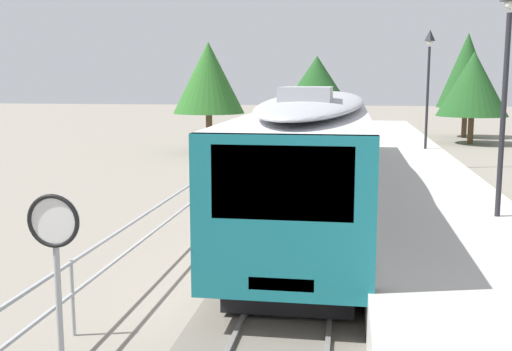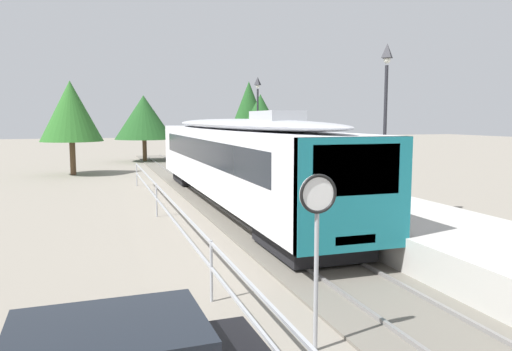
% 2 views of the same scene
% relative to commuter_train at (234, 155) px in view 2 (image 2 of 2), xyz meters
% --- Properties ---
extents(ground_plane, '(160.00, 160.00, 0.00)m').
position_rel_commuter_train_xyz_m(ground_plane, '(-3.00, -0.05, -2.15)').
color(ground_plane, gray).
extents(track_rails, '(3.20, 60.00, 0.14)m').
position_rel_commuter_train_xyz_m(track_rails, '(0.00, -0.05, -2.11)').
color(track_rails, '#6B665B').
rests_on(track_rails, ground).
extents(commuter_train, '(2.82, 20.04, 3.74)m').
position_rel_commuter_train_xyz_m(commuter_train, '(0.00, 0.00, 0.00)').
color(commuter_train, silver).
rests_on(commuter_train, track_rails).
extents(station_platform, '(3.90, 60.00, 0.90)m').
position_rel_commuter_train_xyz_m(station_platform, '(3.25, -0.05, -1.70)').
color(station_platform, '#B7B5AD').
rests_on(station_platform, ground).
extents(platform_lamp_mid_platform, '(0.34, 0.34, 5.35)m').
position_rel_commuter_train_xyz_m(platform_lamp_mid_platform, '(4.40, -4.14, 2.47)').
color(platform_lamp_mid_platform, '#232328').
rests_on(platform_lamp_mid_platform, station_platform).
extents(platform_lamp_far_end, '(0.34, 0.34, 5.35)m').
position_rel_commuter_train_xyz_m(platform_lamp_far_end, '(4.40, 10.17, 2.47)').
color(platform_lamp_far_end, '#232328').
rests_on(platform_lamp_far_end, station_platform).
extents(speed_limit_sign, '(0.61, 0.10, 2.81)m').
position_rel_commuter_train_xyz_m(speed_limit_sign, '(-2.22, -12.62, -0.02)').
color(speed_limit_sign, '#9EA0A5').
rests_on(speed_limit_sign, ground).
extents(carpark_fence, '(0.06, 36.06, 1.25)m').
position_rel_commuter_train_xyz_m(carpark_fence, '(-3.30, -10.05, -1.24)').
color(carpark_fence, '#9EA0A5').
rests_on(carpark_fence, ground).
extents(tree_behind_carpark, '(4.97, 4.97, 5.64)m').
position_rel_commuter_train_xyz_m(tree_behind_carpark, '(-1.36, 23.62, 1.62)').
color(tree_behind_carpark, brown).
rests_on(tree_behind_carpark, ground).
extents(tree_behind_station_far, '(4.00, 4.00, 7.26)m').
position_rel_commuter_train_xyz_m(tree_behind_station_far, '(8.93, 26.47, 2.53)').
color(tree_behind_station_far, brown).
rests_on(tree_behind_station_far, ground).
extents(tree_distant_left, '(3.96, 3.96, 6.10)m').
position_rel_commuter_train_xyz_m(tree_distant_left, '(-6.81, 14.70, 1.98)').
color(tree_distant_left, brown).
rests_on(tree_distant_left, ground).
extents(tree_distant_centre, '(4.40, 4.40, 5.79)m').
position_rel_commuter_train_xyz_m(tree_distant_centre, '(8.51, 21.75, 1.62)').
color(tree_distant_centre, brown).
rests_on(tree_distant_centre, ground).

